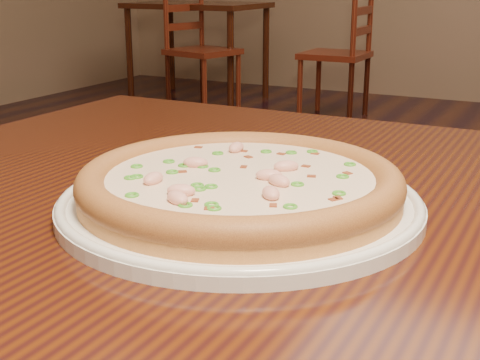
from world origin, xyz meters
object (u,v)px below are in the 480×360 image
at_px(plate, 240,202).
at_px(chair_b, 343,54).
at_px(bg_table_left, 198,15).
at_px(chair_a, 197,50).
at_px(hero_table, 376,313).
at_px(pizza, 240,183).

xyz_separation_m(plate, chair_b, (-1.23, 3.88, -0.32)).
relative_size(bg_table_left, chair_a, 1.05).
height_order(hero_table, plate, plate).
bearing_deg(pizza, bg_table_left, 121.37).
distance_m(hero_table, plate, 0.17).
distance_m(pizza, chair_a, 4.31).
xyz_separation_m(chair_a, chair_b, (1.02, 0.22, 0.00)).
distance_m(hero_table, bg_table_left, 4.80).
distance_m(hero_table, chair_b, 4.07).
relative_size(pizza, chair_a, 0.31).
bearing_deg(chair_b, hero_table, -70.66).
bearing_deg(plate, hero_table, 22.62).
bearing_deg(hero_table, chair_a, 123.22).
bearing_deg(chair_b, bg_table_left, 171.24).
distance_m(hero_table, pizza, 0.18).
bearing_deg(bg_table_left, chair_a, -59.94).
distance_m(chair_a, chair_b, 1.05).
height_order(chair_a, chair_b, same).
xyz_separation_m(bg_table_left, chair_a, (0.24, -0.41, -0.22)).
bearing_deg(pizza, plate, 79.53).
relative_size(bg_table_left, chair_b, 1.05).
distance_m(bg_table_left, chair_a, 0.53).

